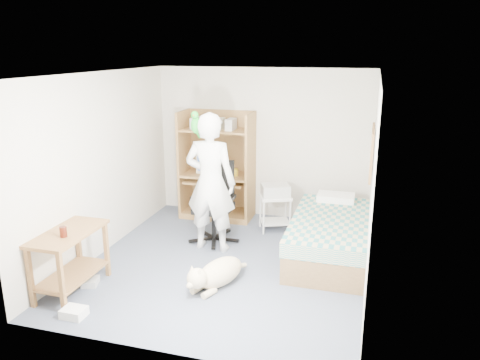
{
  "coord_description": "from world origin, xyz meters",
  "views": [
    {
      "loc": [
        1.74,
        -5.5,
        2.8
      ],
      "look_at": [
        0.06,
        0.44,
        1.05
      ],
      "focal_mm": 35.0,
      "sensor_mm": 36.0,
      "label": 1
    }
  ],
  "objects_px": {
    "person": "(211,183)",
    "office_chair": "(215,213)",
    "computer_hutch": "(218,170)",
    "dog": "(217,273)",
    "bed": "(330,236)",
    "side_desk": "(70,252)",
    "printer_cart": "(275,207)"
  },
  "relations": [
    {
      "from": "bed",
      "to": "side_desk",
      "type": "distance_m",
      "value": 3.39
    },
    {
      "from": "printer_cart",
      "to": "office_chair",
      "type": "bearing_deg",
      "value": -164.16
    },
    {
      "from": "side_desk",
      "to": "printer_cart",
      "type": "distance_m",
      "value": 3.2
    },
    {
      "from": "office_chair",
      "to": "dog",
      "type": "relative_size",
      "value": 1.18
    },
    {
      "from": "computer_hutch",
      "to": "side_desk",
      "type": "height_order",
      "value": "computer_hutch"
    },
    {
      "from": "side_desk",
      "to": "dog",
      "type": "relative_size",
      "value": 1.0
    },
    {
      "from": "computer_hutch",
      "to": "bed",
      "type": "bearing_deg",
      "value": -29.29
    },
    {
      "from": "computer_hutch",
      "to": "person",
      "type": "height_order",
      "value": "person"
    },
    {
      "from": "bed",
      "to": "printer_cart",
      "type": "height_order",
      "value": "bed"
    },
    {
      "from": "computer_hutch",
      "to": "dog",
      "type": "relative_size",
      "value": 1.79
    },
    {
      "from": "bed",
      "to": "dog",
      "type": "relative_size",
      "value": 2.01
    },
    {
      "from": "office_chair",
      "to": "dog",
      "type": "bearing_deg",
      "value": -69.82
    },
    {
      "from": "computer_hutch",
      "to": "person",
      "type": "xyz_separation_m",
      "value": [
        0.34,
        -1.32,
        0.17
      ]
    },
    {
      "from": "bed",
      "to": "office_chair",
      "type": "xyz_separation_m",
      "value": [
        -1.71,
        0.12,
        0.14
      ]
    },
    {
      "from": "bed",
      "to": "printer_cart",
      "type": "xyz_separation_m",
      "value": [
        -0.93,
        0.74,
        0.09
      ]
    },
    {
      "from": "dog",
      "to": "person",
      "type": "bearing_deg",
      "value": 135.54
    },
    {
      "from": "office_chair",
      "to": "computer_hutch",
      "type": "bearing_deg",
      "value": 106.7
    },
    {
      "from": "computer_hutch",
      "to": "bed",
      "type": "xyz_separation_m",
      "value": [
        2.0,
        -1.12,
        -0.53
      ]
    },
    {
      "from": "printer_cart",
      "to": "bed",
      "type": "bearing_deg",
      "value": -60.87
    },
    {
      "from": "office_chair",
      "to": "dog",
      "type": "height_order",
      "value": "office_chair"
    },
    {
      "from": "bed",
      "to": "office_chair",
      "type": "bearing_deg",
      "value": 176.15
    },
    {
      "from": "bed",
      "to": "dog",
      "type": "bearing_deg",
      "value": -134.42
    },
    {
      "from": "person",
      "to": "dog",
      "type": "height_order",
      "value": "person"
    },
    {
      "from": "bed",
      "to": "printer_cart",
      "type": "relative_size",
      "value": 3.47
    },
    {
      "from": "person",
      "to": "office_chair",
      "type": "bearing_deg",
      "value": -80.39
    },
    {
      "from": "bed",
      "to": "side_desk",
      "type": "bearing_deg",
      "value": -147.5
    },
    {
      "from": "office_chair",
      "to": "person",
      "type": "bearing_deg",
      "value": -80.39
    },
    {
      "from": "computer_hutch",
      "to": "printer_cart",
      "type": "distance_m",
      "value": 1.23
    },
    {
      "from": "computer_hutch",
      "to": "side_desk",
      "type": "relative_size",
      "value": 1.8
    },
    {
      "from": "computer_hutch",
      "to": "office_chair",
      "type": "distance_m",
      "value": 1.12
    },
    {
      "from": "office_chair",
      "to": "printer_cart",
      "type": "bearing_deg",
      "value": 38.96
    },
    {
      "from": "bed",
      "to": "side_desk",
      "type": "xyz_separation_m",
      "value": [
        -2.85,
        -1.82,
        0.21
      ]
    }
  ]
}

